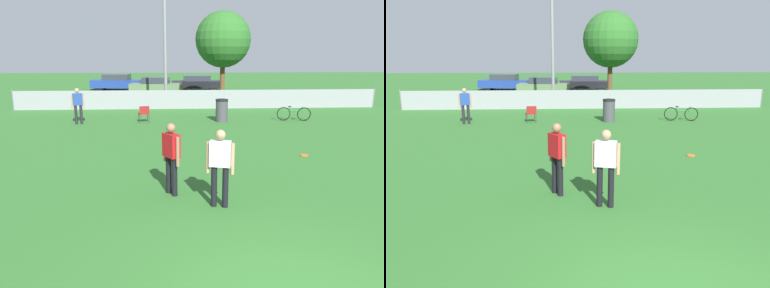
# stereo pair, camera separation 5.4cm
# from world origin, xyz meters

# --- Properties ---
(fence_backline) EXTENTS (21.41, 0.07, 1.21)m
(fence_backline) POSITION_xyz_m (0.00, 18.00, 0.55)
(fence_backline) COLOR gray
(fence_backline) RESTS_ON ground_plane
(light_pole) EXTENTS (0.90, 0.36, 7.44)m
(light_pole) POSITION_xyz_m (-1.91, 19.54, 4.46)
(light_pole) COLOR gray
(light_pole) RESTS_ON ground_plane
(tree_near_pole) EXTENTS (3.66, 3.66, 5.91)m
(tree_near_pole) POSITION_xyz_m (1.88, 21.39, 4.06)
(tree_near_pole) COLOR brown
(tree_near_pole) RESTS_ON ground_plane
(player_defender_red) EXTENTS (0.43, 0.52, 1.68)m
(player_defender_red) POSITION_xyz_m (-1.62, 4.23, 0.98)
(player_defender_red) COLOR black
(player_defender_red) RESTS_ON ground_plane
(player_receiver_white) EXTENTS (0.58, 0.33, 1.68)m
(player_receiver_white) POSITION_xyz_m (-0.61, 3.45, 0.98)
(player_receiver_white) COLOR black
(player_receiver_white) RESTS_ON ground_plane
(spectator_in_blue) EXTENTS (0.56, 0.33, 1.65)m
(spectator_in_blue) POSITION_xyz_m (-5.88, 13.39, 0.96)
(spectator_in_blue) COLOR black
(spectator_in_blue) RESTS_ON ground_plane
(frisbee_disc) EXTENTS (0.26, 0.26, 0.03)m
(frisbee_disc) POSITION_xyz_m (2.64, 7.37, 0.01)
(frisbee_disc) COLOR #E5591E
(frisbee_disc) RESTS_ON ground_plane
(folding_chair_sideline) EXTENTS (0.56, 0.57, 0.79)m
(folding_chair_sideline) POSITION_xyz_m (-2.89, 13.66, 0.46)
(folding_chair_sideline) COLOR #333338
(folding_chair_sideline) RESTS_ON ground_plane
(bicycle_sideline) EXTENTS (1.62, 0.44, 0.70)m
(bicycle_sideline) POSITION_xyz_m (4.35, 13.69, 0.34)
(bicycle_sideline) COLOR black
(bicycle_sideline) RESTS_ON ground_plane
(trash_bin) EXTENTS (0.60, 0.60, 1.07)m
(trash_bin) POSITION_xyz_m (0.81, 13.66, 0.54)
(trash_bin) COLOR #3F3F44
(trash_bin) RESTS_ON ground_plane
(parked_car_blue) EXTENTS (4.56, 2.31, 1.40)m
(parked_car_blue) POSITION_xyz_m (-6.39, 29.97, 0.69)
(parked_car_blue) COLOR black
(parked_car_blue) RESTS_ON ground_plane
(parked_car_olive) EXTENTS (4.22, 1.97, 1.35)m
(parked_car_olive) POSITION_xyz_m (-2.77, 26.27, 0.65)
(parked_car_olive) COLOR black
(parked_car_olive) RESTS_ON ground_plane
(parked_car_dark) EXTENTS (4.45, 1.95, 1.30)m
(parked_car_dark) POSITION_xyz_m (0.72, 29.37, 0.65)
(parked_car_dark) COLOR black
(parked_car_dark) RESTS_ON ground_plane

